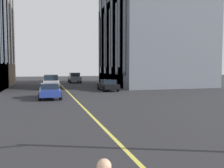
{
  "coord_description": "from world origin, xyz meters",
  "views": [
    {
      "loc": [
        -0.67,
        2.64,
        2.82
      ],
      "look_at": [
        11.9,
        -0.9,
        1.93
      ],
      "focal_mm": 38.8,
      "sensor_mm": 36.0,
      "label": 1
    }
  ],
  "objects_px": {
    "car_blue_trailing": "(50,91)",
    "car_silver_far": "(51,82)",
    "car_black_parked_a": "(108,85)",
    "car_grey_mid": "(75,78)"
  },
  "relations": [
    {
      "from": "car_blue_trailing",
      "to": "car_silver_far",
      "type": "distance_m",
      "value": 10.14
    },
    {
      "from": "car_grey_mid",
      "to": "car_silver_far",
      "type": "relative_size",
      "value": 1.0
    },
    {
      "from": "car_silver_far",
      "to": "car_grey_mid",
      "type": "bearing_deg",
      "value": -20.38
    },
    {
      "from": "car_black_parked_a",
      "to": "car_silver_far",
      "type": "bearing_deg",
      "value": 56.48
    },
    {
      "from": "car_silver_far",
      "to": "car_black_parked_a",
      "type": "height_order",
      "value": "car_silver_far"
    },
    {
      "from": "car_black_parked_a",
      "to": "car_grey_mid",
      "type": "bearing_deg",
      "value": 6.74
    },
    {
      "from": "car_grey_mid",
      "to": "car_blue_trailing",
      "type": "bearing_deg",
      "value": 167.48
    },
    {
      "from": "car_grey_mid",
      "to": "car_silver_far",
      "type": "height_order",
      "value": "same"
    },
    {
      "from": "car_blue_trailing",
      "to": "car_black_parked_a",
      "type": "distance_m",
      "value": 9.07
    },
    {
      "from": "car_blue_trailing",
      "to": "car_grey_mid",
      "type": "xyz_separation_m",
      "value": [
        22.71,
        -5.04,
        0.27
      ]
    }
  ]
}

